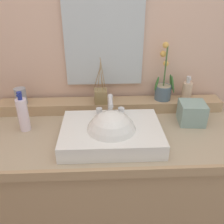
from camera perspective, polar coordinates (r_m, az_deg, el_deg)
The scene contains 11 objects.
wall_back at distance 1.46m, azimuth -0.63°, elevation 20.15°, with size 3.25×0.20×2.59m, color beige.
vanity_cabinet at distance 1.50m, azimuth 0.12°, elevation -17.78°, with size 1.35×0.60×0.84m.
back_ledge at distance 1.42m, azimuth -0.29°, elevation 1.58°, with size 1.27×0.12×0.06m, color tan.
sink_basin at distance 1.14m, azimuth -0.16°, elevation -5.17°, with size 0.46×0.34×0.27m.
potted_plant at distance 1.43m, azimuth 11.90°, elevation 5.74°, with size 0.12×0.09×0.33m.
soap_dispenser at distance 1.47m, azimuth 17.08°, elevation 4.93°, with size 0.06×0.06×0.14m.
tumbler_cup at distance 1.44m, azimuth -20.50°, elevation 3.49°, with size 0.06×0.06×0.09m, color #90929B.
reed_diffuser at distance 1.37m, azimuth -2.61°, elevation 3.80°, with size 0.08×0.07×0.26m.
lotion_bottle at distance 1.28m, azimuth -20.03°, elevation -0.45°, with size 0.05×0.06×0.21m.
tissue_box at distance 1.35m, azimuth 18.11°, elevation -0.17°, with size 0.13×0.13×0.11m, color #85A39C.
mirror at distance 1.35m, azimuth -1.94°, elevation 18.94°, with size 0.43×0.02×0.62m, color silver.
Camera 1 is at (-0.05, -1.05, 1.50)m, focal length 39.21 mm.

